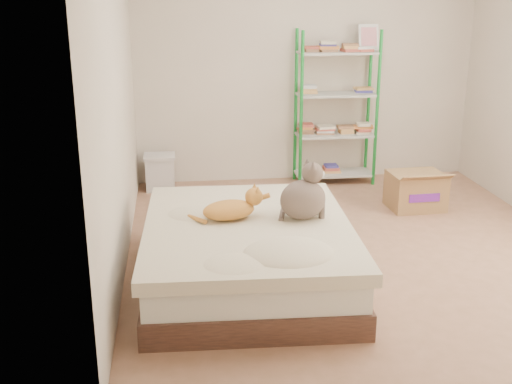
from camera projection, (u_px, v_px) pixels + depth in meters
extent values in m
cube|color=tan|center=(352.00, 246.00, 5.52)|extent=(3.80, 4.20, 0.01)
cube|color=beige|center=(306.00, 65.00, 7.10)|extent=(3.80, 0.01, 2.60)
cube|color=beige|center=(479.00, 166.00, 3.14)|extent=(3.80, 0.01, 2.60)
cube|color=beige|center=(117.00, 101.00, 4.89)|extent=(0.01, 4.20, 2.60)
cube|color=brown|center=(248.00, 271.00, 4.82)|extent=(1.56, 1.91, 0.18)
cube|color=white|center=(248.00, 248.00, 4.76)|extent=(1.51, 1.85, 0.20)
cube|color=beige|center=(248.00, 229.00, 4.71)|extent=(1.59, 1.95, 0.09)
cylinder|color=#1C9035|center=(301.00, 112.00, 6.86)|extent=(0.04, 0.04, 1.70)
cylinder|color=#1C9035|center=(296.00, 106.00, 7.17)|extent=(0.04, 0.04, 1.70)
cylinder|color=#1C9035|center=(377.00, 110.00, 6.97)|extent=(0.04, 0.04, 1.70)
cylinder|color=#1C9035|center=(368.00, 105.00, 7.27)|extent=(0.04, 0.04, 1.70)
cube|color=#B3B3AB|center=(333.00, 173.00, 7.30)|extent=(0.86, 0.34, 0.02)
cube|color=#B3B3AB|center=(335.00, 135.00, 7.16)|extent=(0.86, 0.34, 0.02)
cube|color=#B3B3AB|center=(336.00, 94.00, 7.02)|extent=(0.86, 0.34, 0.02)
cube|color=#B3B3AB|center=(338.00, 53.00, 6.88)|extent=(0.86, 0.34, 0.02)
cube|color=#BB4F3F|center=(333.00, 168.00, 7.28)|extent=(0.20, 0.16, 0.09)
cube|color=#BB4F3F|center=(309.00, 130.00, 7.10)|extent=(0.20, 0.16, 0.09)
cube|color=#BB4F3F|center=(326.00, 130.00, 7.13)|extent=(0.20, 0.16, 0.09)
cube|color=#BB4F3F|center=(344.00, 129.00, 7.15)|extent=(0.20, 0.16, 0.09)
cube|color=#BB4F3F|center=(361.00, 129.00, 7.18)|extent=(0.20, 0.16, 0.09)
cube|color=#BB4F3F|center=(310.00, 90.00, 6.97)|extent=(0.20, 0.16, 0.09)
cube|color=#BB4F3F|center=(363.00, 89.00, 7.04)|extent=(0.20, 0.16, 0.09)
cube|color=#BB4F3F|center=(311.00, 47.00, 6.83)|extent=(0.20, 0.16, 0.09)
cube|color=#BB4F3F|center=(329.00, 47.00, 6.85)|extent=(0.20, 0.16, 0.09)
cube|color=#BB4F3F|center=(347.00, 47.00, 6.88)|extent=(0.20, 0.16, 0.09)
cube|color=#BB4F3F|center=(365.00, 47.00, 6.90)|extent=(0.20, 0.16, 0.09)
cube|color=white|center=(369.00, 37.00, 6.92)|extent=(0.22, 0.10, 0.27)
cube|color=red|center=(369.00, 37.00, 6.91)|extent=(0.17, 0.07, 0.21)
cube|color=olive|center=(416.00, 191.00, 6.41)|extent=(0.54, 0.44, 0.37)
cube|color=#6822A1|center=(423.00, 198.00, 6.21)|extent=(0.31, 0.02, 0.08)
cube|color=olive|center=(425.00, 179.00, 6.16)|extent=(0.53, 0.18, 0.12)
cube|color=silver|center=(160.00, 173.00, 7.01)|extent=(0.31, 0.27, 0.36)
cube|color=silver|center=(159.00, 156.00, 6.95)|extent=(0.34, 0.30, 0.03)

